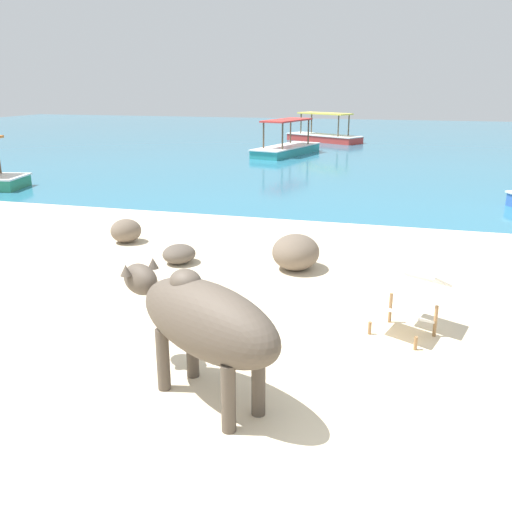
{
  "coord_description": "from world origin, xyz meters",
  "views": [
    {
      "loc": [
        1.79,
        -3.11,
        2.54
      ],
      "look_at": [
        0.11,
        3.0,
        0.55
      ],
      "focal_mm": 38.34,
      "sensor_mm": 36.0,
      "label": 1
    }
  ],
  "objects_px": {
    "deck_chair_far": "(412,297)",
    "boat_teal": "(286,147)",
    "boat_red": "(324,136)",
    "cow": "(203,320)"
  },
  "relations": [
    {
      "from": "deck_chair_far",
      "to": "boat_red",
      "type": "xyz_separation_m",
      "value": [
        -3.95,
        20.05,
        -0.13
      ]
    },
    {
      "from": "deck_chair_far",
      "to": "boat_teal",
      "type": "relative_size",
      "value": 0.24
    },
    {
      "from": "cow",
      "to": "boat_teal",
      "type": "distance_m",
      "value": 16.89
    },
    {
      "from": "cow",
      "to": "boat_red",
      "type": "xyz_separation_m",
      "value": [
        -2.32,
        21.87,
        -0.46
      ]
    },
    {
      "from": "boat_teal",
      "to": "boat_red",
      "type": "height_order",
      "value": "same"
    },
    {
      "from": "boat_teal",
      "to": "deck_chair_far",
      "type": "bearing_deg",
      "value": -148.02
    },
    {
      "from": "deck_chair_far",
      "to": "boat_teal",
      "type": "height_order",
      "value": "boat_teal"
    },
    {
      "from": "deck_chair_far",
      "to": "boat_teal",
      "type": "xyz_separation_m",
      "value": [
        -4.57,
        14.81,
        -0.13
      ]
    },
    {
      "from": "cow",
      "to": "deck_chair_far",
      "type": "distance_m",
      "value": 2.46
    },
    {
      "from": "boat_teal",
      "to": "boat_red",
      "type": "xyz_separation_m",
      "value": [
        0.62,
        5.24,
        0.0
      ]
    }
  ]
}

